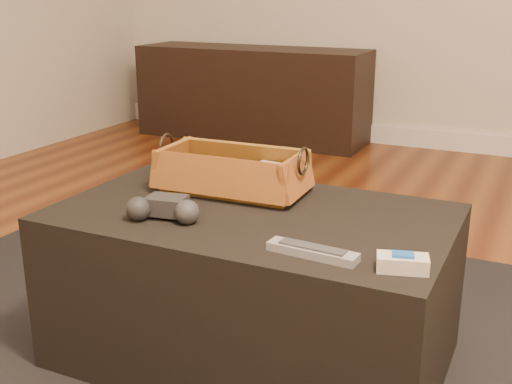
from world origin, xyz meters
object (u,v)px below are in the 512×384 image
at_px(ottoman, 252,286).
at_px(cream_gadget, 403,263).
at_px(wicker_basket, 232,174).
at_px(silver_remote, 312,251).
at_px(game_controller, 164,208).
at_px(tv_remote, 223,183).
at_px(media_cabinet, 252,94).

relative_size(ottoman, cream_gadget, 8.83).
distance_m(wicker_basket, silver_remote, 0.49).
bearing_deg(game_controller, ottoman, 42.28).
distance_m(ottoman, game_controller, 0.33).
bearing_deg(wicker_basket, game_controller, -98.60).
height_order(ottoman, cream_gadget, cream_gadget).
height_order(ottoman, game_controller, game_controller).
distance_m(tv_remote, cream_gadget, 0.65).
height_order(ottoman, silver_remote, silver_remote).
distance_m(media_cabinet, cream_gadget, 3.11).
bearing_deg(ottoman, wicker_basket, 134.26).
bearing_deg(silver_remote, tv_remote, 140.74).
height_order(ottoman, tv_remote, tv_remote).
relative_size(game_controller, silver_remote, 0.95).
xyz_separation_m(wicker_basket, game_controller, (-0.04, -0.28, -0.02)).
relative_size(media_cabinet, cream_gadget, 13.57).
distance_m(media_cabinet, game_controller, 2.80).
relative_size(wicker_basket, silver_remote, 2.10).
bearing_deg(game_controller, wicker_basket, 81.40).
height_order(silver_remote, cream_gadget, cream_gadget).
bearing_deg(media_cabinet, tv_remote, -66.07).
xyz_separation_m(wicker_basket, cream_gadget, (0.55, -0.32, -0.03)).
height_order(wicker_basket, cream_gadget, wicker_basket).
bearing_deg(cream_gadget, tv_remote, 151.93).
bearing_deg(cream_gadget, game_controller, 175.76).
bearing_deg(game_controller, tv_remote, 85.29).
bearing_deg(ottoman, cream_gadget, -24.45).
distance_m(wicker_basket, cream_gadget, 0.64).
height_order(game_controller, silver_remote, game_controller).
distance_m(ottoman, wicker_basket, 0.31).
relative_size(tv_remote, game_controller, 1.14).
distance_m(media_cabinet, wicker_basket, 2.56).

